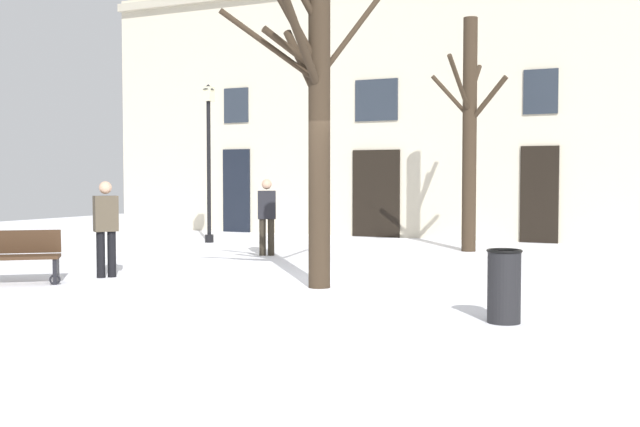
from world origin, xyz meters
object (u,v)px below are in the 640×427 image
Objects in this scene: bench_by_litter_bin at (0,257)px; person_by_shop_door at (106,225)px; person_near_bench at (267,214)px; tree_center at (470,130)px; tree_left_of_center at (316,112)px; litter_bin at (504,286)px; streetlamp at (209,146)px.

person_by_shop_door is (0.92, 1.36, 0.45)m from bench_by_litter_bin.
person_near_bench is (0.65, 4.26, 0.01)m from person_by_shop_door.
person_by_shop_door is at bearing -121.38° from tree_center.
bench_by_litter_bin is 1.05× the size of person_near_bench.
tree_center is at bearing 84.74° from tree_left_of_center.
tree_center is 3.25× the size of person_by_shop_door.
streetlamp is at bearing 140.07° from litter_bin.
bench_by_litter_bin is 5.85m from person_near_bench.
tree_center reaches higher than bench_by_litter_bin.
tree_left_of_center is 4.16m from litter_bin.
tree_left_of_center reaches higher than person_by_shop_door.
person_near_bench is at bearing -142.70° from tree_center.
tree_left_of_center is 5.19m from person_near_bench.
litter_bin is 0.52× the size of person_near_bench.
litter_bin reaches higher than bench_by_litter_bin.
person_near_bench is at bearing 138.79° from litter_bin.
litter_bin is 8.22m from person_near_bench.
bench_by_litter_bin is at bearing -178.46° from litter_bin.
bench_by_litter_bin is 1.71m from person_by_shop_door.
bench_by_litter_bin is at bearing -135.67° from person_near_bench.
person_near_bench is (-3.02, 3.84, -1.75)m from tree_left_of_center.
person_by_shop_door is 4.31m from person_near_bench.
tree_center is 4.91m from person_near_bench.
litter_bin is at bearing -26.43° from tree_left_of_center.
litter_bin is at bearing -72.70° from tree_center.
streetlamp is at bearing -175.27° from tree_center.
streetlamp is 12.06m from litter_bin.
bench_by_litter_bin is at bearing -158.88° from tree_left_of_center.
streetlamp is 8.21m from bench_by_litter_bin.
person_near_bench is (2.94, -2.22, -1.55)m from streetlamp.
tree_left_of_center is at bearing -45.48° from streetlamp.
tree_center is 3.06× the size of bench_by_litter_bin.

